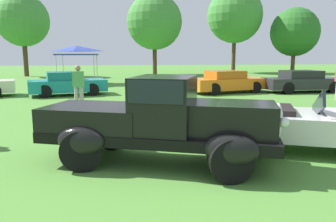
{
  "coord_description": "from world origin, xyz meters",
  "views": [
    {
      "loc": [
        -1.01,
        -6.25,
        2.1
      ],
      "look_at": [
        -0.04,
        1.12,
        0.82
      ],
      "focal_mm": 35.12,
      "sensor_mm": 36.0,
      "label": 1
    }
  ],
  "objects_px": {
    "neighbor_convertible": "(310,124)",
    "show_car_teal": "(67,84)",
    "show_car_charcoal": "(303,81)",
    "canopy_tent_left_field": "(77,50)",
    "show_car_orange": "(227,82)",
    "feature_pickup_truck": "(160,120)",
    "spectator_by_row": "(78,85)"
  },
  "relations": [
    {
      "from": "show_car_teal",
      "to": "spectator_by_row",
      "type": "bearing_deg",
      "value": -75.22
    },
    {
      "from": "feature_pickup_truck",
      "to": "neighbor_convertible",
      "type": "bearing_deg",
      "value": 7.87
    },
    {
      "from": "show_car_charcoal",
      "to": "canopy_tent_left_field",
      "type": "height_order",
      "value": "canopy_tent_left_field"
    },
    {
      "from": "show_car_charcoal",
      "to": "spectator_by_row",
      "type": "height_order",
      "value": "spectator_by_row"
    },
    {
      "from": "neighbor_convertible",
      "to": "show_car_teal",
      "type": "xyz_separation_m",
      "value": [
        -7.03,
        11.01,
        0.02
      ]
    },
    {
      "from": "show_car_orange",
      "to": "canopy_tent_left_field",
      "type": "relative_size",
      "value": 1.67
    },
    {
      "from": "neighbor_convertible",
      "to": "spectator_by_row",
      "type": "distance_m",
      "value": 8.74
    },
    {
      "from": "feature_pickup_truck",
      "to": "spectator_by_row",
      "type": "distance_m",
      "value": 7.38
    },
    {
      "from": "neighbor_convertible",
      "to": "show_car_charcoal",
      "type": "xyz_separation_m",
      "value": [
        5.94,
        10.75,
        0.02
      ]
    },
    {
      "from": "show_car_charcoal",
      "to": "spectator_by_row",
      "type": "relative_size",
      "value": 2.73
    },
    {
      "from": "feature_pickup_truck",
      "to": "spectator_by_row",
      "type": "relative_size",
      "value": 2.78
    },
    {
      "from": "show_car_orange",
      "to": "spectator_by_row",
      "type": "height_order",
      "value": "spectator_by_row"
    },
    {
      "from": "show_car_orange",
      "to": "canopy_tent_left_field",
      "type": "xyz_separation_m",
      "value": [
        -8.95,
        6.63,
        1.82
      ]
    },
    {
      "from": "show_car_teal",
      "to": "feature_pickup_truck",
      "type": "bearing_deg",
      "value": -72.39
    },
    {
      "from": "show_car_teal",
      "to": "show_car_charcoal",
      "type": "xyz_separation_m",
      "value": [
        12.97,
        -0.26,
        0.0
      ]
    },
    {
      "from": "show_car_charcoal",
      "to": "spectator_by_row",
      "type": "distance_m",
      "value": 12.53
    },
    {
      "from": "show_car_teal",
      "to": "canopy_tent_left_field",
      "type": "xyz_separation_m",
      "value": [
        -0.32,
        6.64,
        1.82
      ]
    },
    {
      "from": "neighbor_convertible",
      "to": "show_car_orange",
      "type": "bearing_deg",
      "value": 81.73
    },
    {
      "from": "feature_pickup_truck",
      "to": "spectator_by_row",
      "type": "bearing_deg",
      "value": 109.39
    },
    {
      "from": "show_car_teal",
      "to": "show_car_orange",
      "type": "xyz_separation_m",
      "value": [
        8.63,
        0.0,
        0.0
      ]
    },
    {
      "from": "neighbor_convertible",
      "to": "show_car_charcoal",
      "type": "bearing_deg",
      "value": 61.09
    },
    {
      "from": "neighbor_convertible",
      "to": "show_car_charcoal",
      "type": "height_order",
      "value": "neighbor_convertible"
    },
    {
      "from": "neighbor_convertible",
      "to": "spectator_by_row",
      "type": "relative_size",
      "value": 2.69
    },
    {
      "from": "show_car_charcoal",
      "to": "canopy_tent_left_field",
      "type": "relative_size",
      "value": 1.67
    },
    {
      "from": "feature_pickup_truck",
      "to": "canopy_tent_left_field",
      "type": "xyz_separation_m",
      "value": [
        -3.96,
        18.11,
        1.55
      ]
    },
    {
      "from": "feature_pickup_truck",
      "to": "show_car_orange",
      "type": "distance_m",
      "value": 12.52
    },
    {
      "from": "feature_pickup_truck",
      "to": "neighbor_convertible",
      "type": "relative_size",
      "value": 1.03
    },
    {
      "from": "neighbor_convertible",
      "to": "show_car_teal",
      "type": "distance_m",
      "value": 13.06
    },
    {
      "from": "show_car_teal",
      "to": "show_car_orange",
      "type": "height_order",
      "value": "same"
    },
    {
      "from": "show_car_orange",
      "to": "show_car_charcoal",
      "type": "relative_size",
      "value": 1.0
    },
    {
      "from": "canopy_tent_left_field",
      "to": "spectator_by_row",
      "type": "bearing_deg",
      "value": -82.31
    },
    {
      "from": "show_car_orange",
      "to": "show_car_charcoal",
      "type": "xyz_separation_m",
      "value": [
        4.34,
        -0.26,
        0.0
      ]
    }
  ]
}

